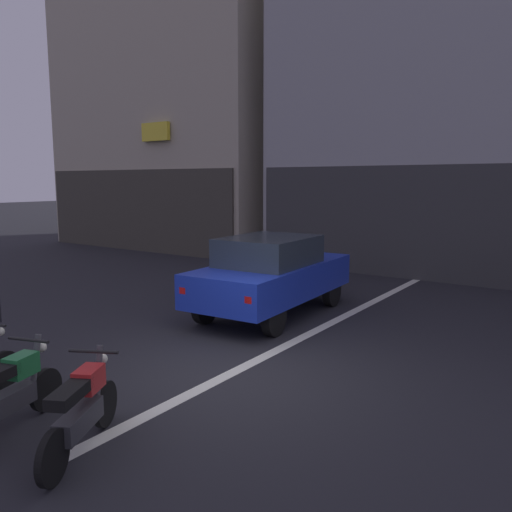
{
  "coord_description": "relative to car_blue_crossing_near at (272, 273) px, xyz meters",
  "views": [
    {
      "loc": [
        4.32,
        -5.6,
        2.76
      ],
      "look_at": [
        -0.95,
        2.0,
        1.4
      ],
      "focal_mm": 35.84,
      "sensor_mm": 36.0,
      "label": 1
    }
  ],
  "objects": [
    {
      "name": "lane_centre_line",
      "position": [
        1.31,
        2.9,
        -0.88
      ],
      "size": [
        0.2,
        18.0,
        0.01
      ],
      "primitive_type": "cube",
      "color": "silver",
      "rests_on": "ground"
    },
    {
      "name": "car_grey_down_street",
      "position": [
        2.56,
        10.15,
        0.0
      ],
      "size": [
        1.84,
        4.13,
        1.64
      ],
      "color": "black",
      "rests_on": "ground"
    },
    {
      "name": "building_mid_block",
      "position": [
        0.64,
        9.17,
        4.61
      ],
      "size": [
        9.21,
        7.29,
        11.02
      ],
      "color": "#9E9EA3",
      "rests_on": "ground"
    },
    {
      "name": "motorcycle_green_row_left_mid",
      "position": [
        0.36,
        -5.85,
        -0.43
      ],
      "size": [
        0.66,
        1.61,
        0.98
      ],
      "color": "black",
      "rests_on": "ground"
    },
    {
      "name": "ground_plane",
      "position": [
        1.31,
        -3.1,
        -0.89
      ],
      "size": [
        120.0,
        120.0,
        0.0
      ],
      "primitive_type": "plane",
      "color": "#232328"
    },
    {
      "name": "building_corner_left",
      "position": [
        -10.01,
        9.17,
        9.3
      ],
      "size": [
        10.38,
        7.87,
        20.41
      ],
      "color": "#B2A893",
      "rests_on": "ground"
    },
    {
      "name": "motorcycle_red_row_centre",
      "position": [
        1.37,
        -5.66,
        -0.43
      ],
      "size": [
        0.83,
        1.51,
        0.98
      ],
      "color": "black",
      "rests_on": "ground"
    },
    {
      "name": "car_blue_crossing_near",
      "position": [
        0.0,
        0.0,
        0.0
      ],
      "size": [
        1.98,
        4.19,
        1.64
      ],
      "color": "black",
      "rests_on": "ground"
    }
  ]
}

